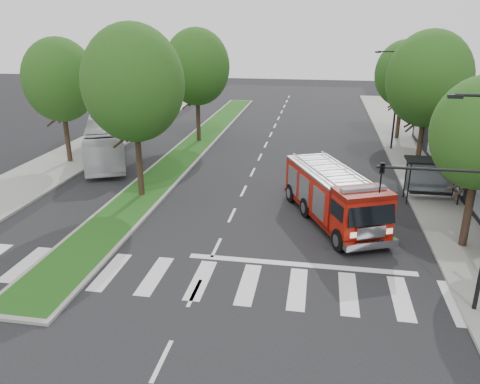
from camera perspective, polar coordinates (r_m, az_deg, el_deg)
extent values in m
plane|color=black|center=(22.37, -2.90, -6.79)|extent=(140.00, 140.00, 0.00)
cube|color=gray|center=(32.13, 23.64, 0.15)|extent=(5.00, 80.00, 0.15)
cube|color=gray|center=(36.44, -22.15, 2.59)|extent=(5.00, 80.00, 0.15)
cube|color=gray|center=(40.16, -5.74, 5.51)|extent=(3.00, 50.00, 0.14)
cube|color=#1D4914|center=(40.14, -5.74, 5.61)|extent=(2.60, 49.50, 0.02)
cylinder|color=black|center=(28.77, 19.88, 0.92)|extent=(0.08, 0.08, 2.50)
cylinder|color=black|center=(29.42, 25.24, 0.59)|extent=(0.08, 0.08, 2.50)
cylinder|color=black|center=(29.89, 19.53, 1.67)|extent=(0.08, 0.08, 2.50)
cylinder|color=black|center=(30.52, 24.70, 1.33)|extent=(0.08, 0.08, 2.50)
cube|color=black|center=(29.26, 22.69, 3.54)|extent=(3.20, 1.60, 0.12)
cube|color=#8C99A5|center=(30.25, 22.11, 1.65)|extent=(2.80, 0.04, 1.80)
cube|color=black|center=(29.83, 22.19, -0.14)|extent=(2.40, 0.40, 0.08)
cylinder|color=black|center=(24.03, 26.06, -2.09)|extent=(0.36, 0.36, 3.74)
cylinder|color=black|center=(35.08, 21.11, 5.71)|extent=(0.36, 0.36, 4.40)
ellipsoid|color=#18350E|center=(34.37, 22.02, 12.65)|extent=(5.60, 5.60, 6.44)
cylinder|color=black|center=(44.76, 18.80, 8.56)|extent=(0.36, 0.36, 3.96)
ellipsoid|color=#18350E|center=(44.22, 19.37, 13.47)|extent=(5.00, 5.00, 5.75)
cylinder|color=black|center=(28.60, -12.19, 3.81)|extent=(0.36, 0.36, 4.62)
ellipsoid|color=#18350E|center=(27.72, -12.88, 12.80)|extent=(5.80, 5.80, 6.67)
cylinder|color=black|center=(41.58, -5.12, 9.04)|extent=(0.36, 0.36, 4.40)
ellipsoid|color=#18350E|center=(40.98, -5.31, 14.95)|extent=(5.60, 5.60, 6.44)
cylinder|color=black|center=(37.35, -20.34, 6.44)|extent=(0.36, 0.36, 4.18)
ellipsoid|color=#18350E|center=(36.69, -21.12, 12.63)|extent=(5.20, 5.20, 5.98)
cube|color=black|center=(16.66, 24.76, 10.53)|extent=(0.45, 0.20, 0.12)
cylinder|color=black|center=(17.11, 22.94, 2.52)|extent=(4.00, 0.10, 0.10)
imported|color=black|center=(16.89, 16.82, 1.63)|extent=(0.18, 0.22, 1.10)
cylinder|color=black|center=(40.37, 18.50, 10.37)|extent=(0.16, 0.16, 8.00)
cylinder|color=black|center=(39.85, 17.81, 16.00)|extent=(1.80, 0.10, 0.10)
cube|color=black|center=(39.74, 16.47, 16.05)|extent=(0.45, 0.20, 0.12)
cube|color=#660C05|center=(25.54, 11.13, -2.41)|extent=(5.61, 8.63, 0.25)
cube|color=#9D1208|center=(25.85, 10.56, 0.38)|extent=(4.82, 6.81, 1.98)
cube|color=#9D1208|center=(22.63, 14.52, -2.83)|extent=(2.99, 2.63, 2.08)
cube|color=#B2B2B7|center=(25.52, 10.71, 2.58)|extent=(4.82, 6.81, 0.12)
cylinder|color=#B2B2B7|center=(25.11, 8.88, 2.88)|extent=(2.47, 5.49, 0.10)
cylinder|color=#B2B2B7|center=(25.84, 12.55, 3.13)|extent=(2.47, 5.49, 0.10)
cube|color=silver|center=(22.11, 15.68, -6.19)|extent=(2.50, 1.35, 0.35)
cube|color=#8C99A5|center=(22.16, 14.82, 0.36)|extent=(2.14, 1.19, 0.18)
cylinder|color=black|center=(22.29, 12.05, -5.77)|extent=(0.76, 1.14, 1.09)
cylinder|color=black|center=(23.33, 17.13, -5.05)|extent=(0.76, 1.14, 1.09)
cylinder|color=black|center=(25.76, 8.10, -1.90)|extent=(0.76, 1.14, 1.09)
cylinder|color=black|center=(26.66, 12.67, -1.43)|extent=(0.76, 1.14, 1.09)
cylinder|color=black|center=(27.83, 6.31, -0.13)|extent=(0.76, 1.14, 1.09)
cylinder|color=black|center=(28.67, 10.60, 0.25)|extent=(0.76, 1.14, 1.09)
imported|color=silver|center=(37.45, -16.08, 6.12)|extent=(6.98, 11.38, 3.14)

